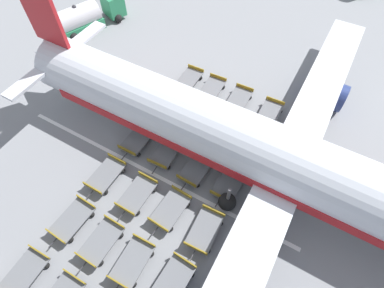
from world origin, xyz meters
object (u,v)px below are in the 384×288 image
Objects in this scene: baggage_dolly_row_near_col_b at (166,107)px; baggage_dolly_row_mid_a_col_d at (137,194)px; baggage_dolly_row_mid_b_col_d at (170,209)px; baggage_dolly_row_far_col_d at (205,230)px; fuel_tanker_secondary at (87,17)px; baggage_dolly_row_mid_b_col_c at (196,169)px; baggage_dolly_row_mid_a_col_c at (166,152)px; baggage_dolly_row_mid_b_col_b at (218,132)px; baggage_dolly_row_near_col_a at (189,79)px; baggage_dolly_row_mid_a_col_e at (101,242)px; baggage_dolly_row_near_col_d at (106,175)px; baggage_dolly_row_near_col_f at (24,274)px; baggage_dolly_row_far_col_a at (269,114)px; baggage_dolly_row_near_col_e at (72,220)px; baggage_dolly_row_near_col_c at (138,140)px; baggage_dolly_row_far_col_b at (250,144)px; baggage_dolly_row_far_col_e at (172,282)px; baggage_dolly_row_mid_a_col_b at (194,118)px; baggage_dolly_row_far_col_c at (229,183)px; airplane at (306,172)px; baggage_dolly_row_mid_a_col_a at (212,89)px; baggage_dolly_row_mid_b_col_e at (132,262)px; baggage_dolly_row_mid_b_col_a at (239,100)px.

baggage_dolly_row_mid_a_col_d is (8.15, 1.65, 0.00)m from baggage_dolly_row_near_col_b.
baggage_dolly_row_mid_b_col_d is 1.01× the size of baggage_dolly_row_far_col_d.
fuel_tanker_secondary is 21.69m from baggage_dolly_row_mid_b_col_c.
baggage_dolly_row_mid_b_col_d is at bearing 28.87° from baggage_dolly_row_mid_a_col_c.
baggage_dolly_row_near_col_a is at bearing -135.73° from baggage_dolly_row_mid_b_col_b.
baggage_dolly_row_near_col_d is at bearing -151.29° from baggage_dolly_row_mid_a_col_e.
baggage_dolly_row_near_col_d is at bearing -8.17° from baggage_dolly_row_near_col_a.
baggage_dolly_row_near_col_f is 20.88m from baggage_dolly_row_far_col_a.
baggage_dolly_row_near_col_e is (3.77, -0.22, 0.00)m from baggage_dolly_row_near_col_d.
baggage_dolly_row_mid_a_col_d is at bearing -95.99° from baggage_dolly_row_far_col_d.
baggage_dolly_row_near_col_c is 4.76m from baggage_dolly_row_mid_a_col_d.
baggage_dolly_row_far_col_b is 11.47m from baggage_dolly_row_far_col_e.
baggage_dolly_row_near_col_c is 4.97m from baggage_dolly_row_mid_a_col_b.
baggage_dolly_row_far_col_c is at bearing 172.26° from baggage_dolly_row_far_col_e.
baggage_dolly_row_near_col_e is at bearing -19.90° from baggage_dolly_row_mid_a_col_b.
airplane is at bearing 136.13° from baggage_dolly_row_far_col_d.
baggage_dolly_row_near_col_b is at bearing -154.31° from baggage_dolly_row_mid_a_col_c.
baggage_dolly_row_mid_a_col_b is 1.00× the size of baggage_dolly_row_mid_b_col_b.
baggage_dolly_row_near_col_c is 7.97m from baggage_dolly_row_far_col_c.
baggage_dolly_row_mid_a_col_e is at bearing -30.90° from baggage_dolly_row_far_col_b.
airplane reaches higher than baggage_dolly_row_near_col_d.
baggage_dolly_row_near_col_c is 6.46m from baggage_dolly_row_mid_b_col_b.
baggage_dolly_row_mid_a_col_a is 1.00× the size of baggage_dolly_row_mid_b_col_e.
baggage_dolly_row_near_col_f and baggage_dolly_row_mid_b_col_d have the same top height.
baggage_dolly_row_far_col_e is at bearing 27.02° from baggage_dolly_row_near_col_b.
baggage_dolly_row_near_col_d is at bearing -27.25° from baggage_dolly_row_mid_a_col_b.
baggage_dolly_row_mid_b_col_a and baggage_dolly_row_mid_b_col_b have the same top height.
baggage_dolly_row_far_col_d is (-6.67, 9.03, 0.00)m from baggage_dolly_row_near_col_f.
baggage_dolly_row_mid_b_col_c is at bearing -83.12° from airplane.
fuel_tanker_secondary is 2.11× the size of baggage_dolly_row_near_col_b.
baggage_dolly_row_near_col_b is at bearing -141.46° from baggage_dolly_row_far_col_d.
baggage_dolly_row_near_col_a is 1.00× the size of baggage_dolly_row_mid_a_col_b.
baggage_dolly_row_mid_a_col_b is 4.00m from baggage_dolly_row_mid_a_col_c.
baggage_dolly_row_near_col_b is (3.90, -0.46, 0.00)m from baggage_dolly_row_near_col_a.
baggage_dolly_row_mid_a_col_d is (12.06, 1.19, 0.00)m from baggage_dolly_row_near_col_a.
baggage_dolly_row_far_col_b is at bearing 173.03° from baggage_dolly_row_far_col_e.
baggage_dolly_row_mid_b_col_d is 1.01× the size of baggage_dolly_row_mid_b_col_e.
baggage_dolly_row_mid_a_col_c is (8.04, 1.54, 0.00)m from baggage_dolly_row_near_col_a.
baggage_dolly_row_far_col_c is at bearing 127.11° from baggage_dolly_row_near_col_e.
baggage_dolly_row_mid_b_col_e is (4.59, 4.77, 0.00)m from baggage_dolly_row_near_col_d.
baggage_dolly_row_mid_a_col_d and baggage_dolly_row_mid_b_col_d have the same top height.
baggage_dolly_row_mid_a_col_b is 0.99× the size of baggage_dolly_row_far_col_c.
baggage_dolly_row_mid_b_col_b is at bearing 175.00° from baggage_dolly_row_mid_b_col_c.
baggage_dolly_row_mid_a_col_e is at bearing 137.02° from baggage_dolly_row_near_col_f.
baggage_dolly_row_mid_a_col_b is (-7.48, 3.85, 0.00)m from baggage_dolly_row_near_col_d.
baggage_dolly_row_far_col_b is (4.87, 7.23, 0.00)m from baggage_dolly_row_near_col_a.
baggage_dolly_row_far_col_b is (-10.96, 6.56, 0.00)m from baggage_dolly_row_mid_a_col_e.
baggage_dolly_row_near_col_a and baggage_dolly_row_mid_b_col_b have the same top height.
fuel_tanker_secondary is at bearing -136.11° from baggage_dolly_row_far_col_e.
baggage_dolly_row_near_col_d is 4.85m from baggage_dolly_row_mid_a_col_e.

